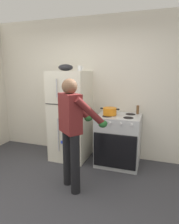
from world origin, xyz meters
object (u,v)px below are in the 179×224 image
Objects in this scene: mixing_bowl at (66,67)px; red_pot at (110,111)px; stove_range at (118,140)px; person_cook at (73,125)px; coffee_mug at (80,68)px; refrigerator at (71,116)px; pepper_mill at (138,110)px.

red_pot is at bearing -3.33° from mixing_bowl.
mixing_bowl is at bearing 179.42° from stove_range.
red_pot is (0.32, 0.91, 0.04)m from person_cook.
red_pot is 0.96m from coffee_mug.
stove_range is at bearing -0.61° from refrigerator.
refrigerator is 1.02m from stove_range.
pepper_mill is at bearing 8.61° from mixing_bowl.
pepper_mill is at bearing 8.07° from coffee_mug.
stove_range is 1.49m from coffee_mug.
refrigerator reaches higher than person_cook.
red_pot is (-0.16, -0.04, 0.53)m from stove_range.
coffee_mug reaches higher than person_cook.
mixing_bowl is at bearing -171.39° from pepper_mill.
refrigerator is 6.24× the size of mixing_bowl.
coffee_mug is (-0.76, 0.06, 1.28)m from stove_range.
red_pot is at bearing -151.48° from pepper_mill.
coffee_mug reaches higher than refrigerator.
pepper_mill is at bearing 9.17° from refrigerator.
coffee_mug is 0.41× the size of mixing_bowl.
pepper_mill is (1.06, 0.15, -0.74)m from coffee_mug.
mixing_bowl is (-0.86, 0.05, 0.76)m from red_pot.
mixing_bowl is (-1.02, 0.01, 1.30)m from stove_range.
mixing_bowl is (-0.26, -0.05, 0.01)m from coffee_mug.
refrigerator is 1.27m from pepper_mill.
coffee_mug is 1.30m from pepper_mill.
pepper_mill is 0.58× the size of mixing_bowl.
mixing_bowl is at bearing 119.59° from person_cook.
person_cook is at bearing -74.37° from coffee_mug.
person_cook is at bearing -116.57° from stove_range.
person_cook is 4.72× the size of red_pot.
coffee_mug is at bearing 10.78° from mixing_bowl.
refrigerator is 1.06× the size of person_cook.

